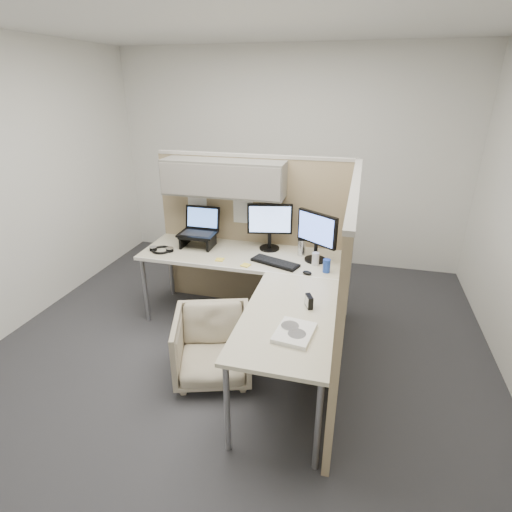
% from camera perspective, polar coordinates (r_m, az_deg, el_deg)
% --- Properties ---
extents(ground, '(4.50, 4.50, 0.00)m').
position_cam_1_polar(ground, '(3.78, -2.49, -13.23)').
color(ground, '#2D2D31').
rests_on(ground, ground).
extents(partition_back, '(2.00, 0.36, 1.63)m').
position_cam_1_polar(partition_back, '(4.06, -2.26, 6.81)').
color(partition_back, tan).
rests_on(partition_back, ground).
extents(partition_right, '(0.07, 2.03, 1.63)m').
position_cam_1_polar(partition_right, '(3.17, 12.66, -4.20)').
color(partition_right, tan).
rests_on(partition_right, ground).
extents(desk, '(2.00, 1.98, 0.73)m').
position_cam_1_polar(desk, '(3.49, -0.12, -3.27)').
color(desk, beige).
rests_on(desk, ground).
extents(office_chair, '(0.75, 0.73, 0.62)m').
position_cam_1_polar(office_chair, '(3.35, -6.17, -12.27)').
color(office_chair, '#B5A28F').
rests_on(office_chair, ground).
extents(monitor_left, '(0.44, 0.20, 0.47)m').
position_cam_1_polar(monitor_left, '(3.91, 1.98, 4.74)').
color(monitor_left, black).
rests_on(monitor_left, desk).
extents(monitor_right, '(0.38, 0.28, 0.47)m').
position_cam_1_polar(monitor_right, '(3.69, 8.67, 3.29)').
color(monitor_right, black).
rests_on(monitor_right, desk).
extents(laptop_station, '(0.37, 0.32, 0.38)m').
position_cam_1_polar(laptop_station, '(4.08, -8.18, 3.41)').
color(laptop_station, black).
rests_on(laptop_station, desk).
extents(keyboard, '(0.48, 0.30, 0.02)m').
position_cam_1_polar(keyboard, '(3.68, 2.75, -0.95)').
color(keyboard, black).
rests_on(keyboard, desk).
extents(mouse, '(0.10, 0.08, 0.03)m').
position_cam_1_polar(mouse, '(3.50, 7.32, -2.39)').
color(mouse, black).
rests_on(mouse, desk).
extents(travel_mug, '(0.08, 0.08, 0.17)m').
position_cam_1_polar(travel_mug, '(3.86, 6.54, 1.30)').
color(travel_mug, silver).
rests_on(travel_mug, desk).
extents(soda_can_green, '(0.07, 0.07, 0.12)m').
position_cam_1_polar(soda_can_green, '(3.55, 10.05, -1.38)').
color(soda_can_green, '#1E3FA5').
rests_on(soda_can_green, desk).
extents(soda_can_silver, '(0.07, 0.07, 0.12)m').
position_cam_1_polar(soda_can_silver, '(3.67, 8.50, -0.41)').
color(soda_can_silver, silver).
rests_on(soda_can_silver, desk).
extents(sticky_note_a, '(0.08, 0.08, 0.01)m').
position_cam_1_polar(sticky_note_a, '(3.77, -5.21, -0.51)').
color(sticky_note_a, yellow).
rests_on(sticky_note_a, desk).
extents(sticky_note_b, '(0.09, 0.09, 0.01)m').
position_cam_1_polar(sticky_note_b, '(3.64, -1.48, -1.32)').
color(sticky_note_b, yellow).
rests_on(sticky_note_b, desk).
extents(headphones, '(0.24, 0.21, 0.04)m').
position_cam_1_polar(headphones, '(4.06, -13.35, 0.90)').
color(headphones, black).
rests_on(headphones, desk).
extents(paper_stack, '(0.27, 0.33, 0.03)m').
position_cam_1_polar(paper_stack, '(2.69, 5.51, -10.83)').
color(paper_stack, white).
rests_on(paper_stack, desk).
extents(desk_clock, '(0.07, 0.10, 0.10)m').
position_cam_1_polar(desk_clock, '(2.99, 7.57, -6.44)').
color(desk_clock, black).
rests_on(desk_clock, desk).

